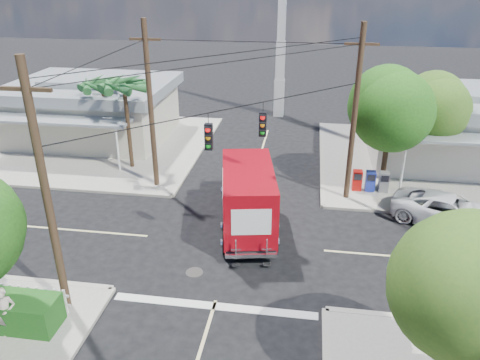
# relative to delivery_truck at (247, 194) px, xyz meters

# --- Properties ---
(ground) EXTENTS (120.00, 120.00, 0.00)m
(ground) POSITION_rel_delivery_truck_xyz_m (-0.38, -1.78, -1.59)
(ground) COLOR black
(ground) RESTS_ON ground
(sidewalk_ne) EXTENTS (14.12, 14.12, 0.14)m
(sidewalk_ne) POSITION_rel_delivery_truck_xyz_m (10.50, 9.10, -1.52)
(sidewalk_ne) COLOR gray
(sidewalk_ne) RESTS_ON ground
(sidewalk_nw) EXTENTS (14.12, 14.12, 0.14)m
(sidewalk_nw) POSITION_rel_delivery_truck_xyz_m (-11.26, 9.10, -1.52)
(sidewalk_nw) COLOR gray
(sidewalk_nw) RESTS_ON ground
(road_markings) EXTENTS (32.00, 32.00, 0.01)m
(road_markings) POSITION_rel_delivery_truck_xyz_m (-0.38, -3.25, -1.59)
(road_markings) COLOR beige
(road_markings) RESTS_ON ground
(building_ne) EXTENTS (11.80, 10.20, 4.50)m
(building_ne) POSITION_rel_delivery_truck_xyz_m (12.12, 10.19, 0.73)
(building_ne) COLOR beige
(building_ne) RESTS_ON sidewalk_ne
(building_nw) EXTENTS (10.80, 10.20, 4.30)m
(building_nw) POSITION_rel_delivery_truck_xyz_m (-12.38, 10.69, 0.63)
(building_nw) COLOR beige
(building_nw) RESTS_ON sidewalk_nw
(radio_tower) EXTENTS (0.80, 0.80, 17.00)m
(radio_tower) POSITION_rel_delivery_truck_xyz_m (0.12, 18.22, 4.05)
(radio_tower) COLOR silver
(radio_tower) RESTS_ON ground
(tree_ne_front) EXTENTS (4.21, 4.14, 6.66)m
(tree_ne_front) POSITION_rel_delivery_truck_xyz_m (6.83, 4.98, 3.18)
(tree_ne_front) COLOR #422D1C
(tree_ne_front) RESTS_ON sidewalk_ne
(tree_ne_back) EXTENTS (3.77, 3.66, 5.82)m
(tree_ne_back) POSITION_rel_delivery_truck_xyz_m (9.43, 7.18, 2.60)
(tree_ne_back) COLOR #422D1C
(tree_ne_back) RESTS_ON sidewalk_ne
(tree_se) EXTENTS (3.67, 3.54, 5.62)m
(tree_se) POSITION_rel_delivery_truck_xyz_m (6.63, -9.02, 2.45)
(tree_se) COLOR #422D1C
(tree_se) RESTS_ON sidewalk_se
(palm_nw_front) EXTENTS (3.01, 3.08, 5.59)m
(palm_nw_front) POSITION_rel_delivery_truck_xyz_m (-7.88, 5.72, 3.45)
(palm_nw_front) COLOR #422D1C
(palm_nw_front) RESTS_ON sidewalk_nw
(palm_nw_back) EXTENTS (3.01, 3.08, 5.19)m
(palm_nw_back) POSITION_rel_delivery_truck_xyz_m (-9.88, 7.22, 3.08)
(palm_nw_back) COLOR #422D1C
(palm_nw_back) RESTS_ON sidewalk_nw
(utility_poles) EXTENTS (12.00, 10.68, 9.00)m
(utility_poles) POSITION_rel_delivery_truck_xyz_m (-1.96, -0.17, 3.08)
(utility_poles) COLOR #473321
(utility_poles) RESTS_ON ground
(vending_boxes) EXTENTS (1.90, 0.50, 1.10)m
(vending_boxes) POSITION_rel_delivery_truck_xyz_m (6.12, 4.42, -0.90)
(vending_boxes) COLOR #B70F0A
(vending_boxes) RESTS_ON sidewalk_ne
(delivery_truck) EXTENTS (3.44, 7.49, 3.13)m
(delivery_truck) POSITION_rel_delivery_truck_xyz_m (0.00, 0.00, 0.00)
(delivery_truck) COLOR black
(delivery_truck) RESTS_ON ground
(parked_car) EXTENTS (5.66, 4.08, 1.43)m
(parked_car) POSITION_rel_delivery_truck_xyz_m (9.44, 1.52, -0.87)
(parked_car) COLOR silver
(parked_car) RESTS_ON ground
(pedestrian) EXTENTS (0.79, 0.67, 1.83)m
(pedestrian) POSITION_rel_delivery_truck_xyz_m (-6.71, -8.64, -0.54)
(pedestrian) COLOR beige
(pedestrian) RESTS_ON sidewalk_sw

